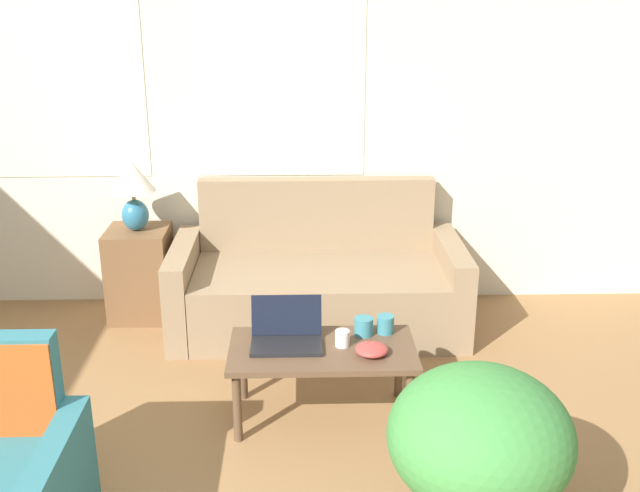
{
  "coord_description": "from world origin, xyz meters",
  "views": [
    {
      "loc": [
        0.75,
        -1.49,
        2.12
      ],
      "look_at": [
        0.86,
        2.42,
        0.75
      ],
      "focal_mm": 42.0,
      "sensor_mm": 36.0,
      "label": 1
    }
  ],
  "objects_px": {
    "cup_yellow": "(342,338)",
    "cup_white": "(364,326)",
    "coffee_table": "(322,356)",
    "potted_plant": "(480,442)",
    "laptop": "(287,334)",
    "cup_navy": "(385,324)",
    "snack_bowl": "(372,349)",
    "couch": "(318,285)",
    "table_lamp": "(133,186)"
  },
  "relations": [
    {
      "from": "coffee_table",
      "to": "potted_plant",
      "type": "xyz_separation_m",
      "value": [
        0.57,
        -0.95,
        0.12
      ]
    },
    {
      "from": "table_lamp",
      "to": "cup_white",
      "type": "height_order",
      "value": "table_lamp"
    },
    {
      "from": "couch",
      "to": "table_lamp",
      "type": "height_order",
      "value": "table_lamp"
    },
    {
      "from": "table_lamp",
      "to": "laptop",
      "type": "bearing_deg",
      "value": -51.43
    },
    {
      "from": "coffee_table",
      "to": "cup_navy",
      "type": "xyz_separation_m",
      "value": [
        0.33,
        0.16,
        0.1
      ]
    },
    {
      "from": "cup_yellow",
      "to": "cup_white",
      "type": "height_order",
      "value": "cup_white"
    },
    {
      "from": "cup_navy",
      "to": "laptop",
      "type": "bearing_deg",
      "value": -167.64
    },
    {
      "from": "laptop",
      "to": "potted_plant",
      "type": "bearing_deg",
      "value": -53.06
    },
    {
      "from": "laptop",
      "to": "cup_yellow",
      "type": "distance_m",
      "value": 0.28
    },
    {
      "from": "cup_white",
      "to": "cup_navy",
      "type": "bearing_deg",
      "value": 10.27
    },
    {
      "from": "coffee_table",
      "to": "cup_yellow",
      "type": "distance_m",
      "value": 0.14
    },
    {
      "from": "snack_bowl",
      "to": "potted_plant",
      "type": "height_order",
      "value": "potted_plant"
    },
    {
      "from": "laptop",
      "to": "potted_plant",
      "type": "relative_size",
      "value": 0.47
    },
    {
      "from": "coffee_table",
      "to": "cup_yellow",
      "type": "height_order",
      "value": "cup_yellow"
    },
    {
      "from": "cup_navy",
      "to": "snack_bowl",
      "type": "bearing_deg",
      "value": -111.16
    },
    {
      "from": "potted_plant",
      "to": "laptop",
      "type": "bearing_deg",
      "value": 126.94
    },
    {
      "from": "coffee_table",
      "to": "snack_bowl",
      "type": "xyz_separation_m",
      "value": [
        0.24,
        -0.08,
        0.08
      ]
    },
    {
      "from": "coffee_table",
      "to": "cup_yellow",
      "type": "relative_size",
      "value": 11.3
    },
    {
      "from": "cup_yellow",
      "to": "potted_plant",
      "type": "xyz_separation_m",
      "value": [
        0.47,
        -0.96,
        0.03
      ]
    },
    {
      "from": "laptop",
      "to": "snack_bowl",
      "type": "distance_m",
      "value": 0.44
    },
    {
      "from": "cup_white",
      "to": "coffee_table",
      "type": "bearing_deg",
      "value": -147.25
    },
    {
      "from": "laptop",
      "to": "cup_navy",
      "type": "xyz_separation_m",
      "value": [
        0.51,
        0.11,
        -0.0
      ]
    },
    {
      "from": "laptop",
      "to": "cup_yellow",
      "type": "xyz_separation_m",
      "value": [
        0.28,
        -0.03,
        -0.01
      ]
    },
    {
      "from": "table_lamp",
      "to": "potted_plant",
      "type": "xyz_separation_m",
      "value": [
        1.74,
        -2.24,
        -0.42
      ]
    },
    {
      "from": "couch",
      "to": "potted_plant",
      "type": "distance_m",
      "value": 2.18
    },
    {
      "from": "laptop",
      "to": "snack_bowl",
      "type": "relative_size",
      "value": 2.19
    },
    {
      "from": "cup_yellow",
      "to": "table_lamp",
      "type": "bearing_deg",
      "value": 134.91
    },
    {
      "from": "cup_yellow",
      "to": "cup_white",
      "type": "distance_m",
      "value": 0.17
    },
    {
      "from": "snack_bowl",
      "to": "cup_navy",
      "type": "bearing_deg",
      "value": 68.84
    },
    {
      "from": "coffee_table",
      "to": "laptop",
      "type": "relative_size",
      "value": 2.62
    },
    {
      "from": "couch",
      "to": "coffee_table",
      "type": "distance_m",
      "value": 1.15
    },
    {
      "from": "table_lamp",
      "to": "laptop",
      "type": "xyz_separation_m",
      "value": [
        0.99,
        -1.24,
        -0.45
      ]
    },
    {
      "from": "couch",
      "to": "laptop",
      "type": "bearing_deg",
      "value": -99.61
    },
    {
      "from": "cup_white",
      "to": "snack_bowl",
      "type": "bearing_deg",
      "value": -84.38
    },
    {
      "from": "table_lamp",
      "to": "potted_plant",
      "type": "bearing_deg",
      "value": -52.15
    },
    {
      "from": "cup_navy",
      "to": "cup_yellow",
      "type": "distance_m",
      "value": 0.27
    },
    {
      "from": "couch",
      "to": "cup_yellow",
      "type": "bearing_deg",
      "value": -85.22
    },
    {
      "from": "table_lamp",
      "to": "cup_navy",
      "type": "relative_size",
      "value": 4.87
    },
    {
      "from": "couch",
      "to": "table_lamp",
      "type": "bearing_deg",
      "value": 173.04
    },
    {
      "from": "coffee_table",
      "to": "cup_white",
      "type": "distance_m",
      "value": 0.28
    },
    {
      "from": "coffee_table",
      "to": "potted_plant",
      "type": "bearing_deg",
      "value": -59.0
    },
    {
      "from": "cup_yellow",
      "to": "coffee_table",
      "type": "bearing_deg",
      "value": -170.98
    },
    {
      "from": "laptop",
      "to": "cup_white",
      "type": "bearing_deg",
      "value": 12.96
    },
    {
      "from": "cup_yellow",
      "to": "cup_white",
      "type": "xyz_separation_m",
      "value": [
        0.12,
        0.12,
        0.0
      ]
    },
    {
      "from": "cup_white",
      "to": "potted_plant",
      "type": "distance_m",
      "value": 1.14
    },
    {
      "from": "table_lamp",
      "to": "potted_plant",
      "type": "height_order",
      "value": "table_lamp"
    },
    {
      "from": "laptop",
      "to": "cup_white",
      "type": "relative_size",
      "value": 3.66
    },
    {
      "from": "laptop",
      "to": "cup_yellow",
      "type": "height_order",
      "value": "laptop"
    },
    {
      "from": "cup_navy",
      "to": "cup_white",
      "type": "distance_m",
      "value": 0.12
    },
    {
      "from": "coffee_table",
      "to": "table_lamp",
      "type": "bearing_deg",
      "value": 132.19
    }
  ]
}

